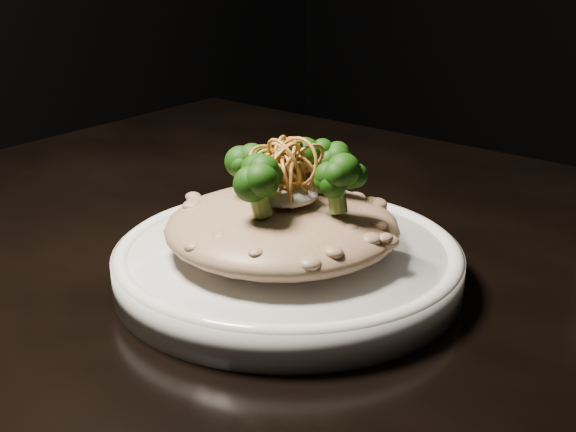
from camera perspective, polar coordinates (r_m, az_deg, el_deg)
name	(u,v)px	position (r m, az deg, el deg)	size (l,w,h in m)	color
table	(363,376)	(0.66, 5.36, -11.28)	(1.10, 0.80, 0.75)	black
plate	(288,266)	(0.62, 0.00, -3.58)	(0.27, 0.27, 0.03)	white
risotto	(282,227)	(0.60, -0.43, -0.78)	(0.18, 0.18, 0.04)	brown
broccoli	(294,176)	(0.59, 0.44, 2.84)	(0.12, 0.12, 0.04)	black
cheese	(286,194)	(0.59, -0.18, 1.56)	(0.05, 0.05, 0.01)	silver
shallots	(286,162)	(0.59, -0.13, 3.89)	(0.05, 0.05, 0.03)	brown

